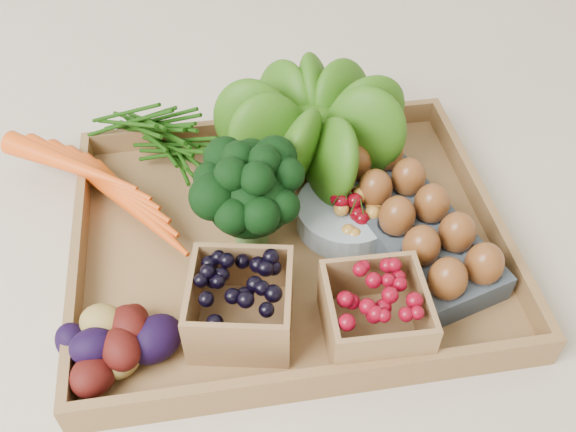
{
  "coord_description": "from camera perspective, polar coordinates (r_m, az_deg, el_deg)",
  "views": [
    {
      "loc": [
        -0.09,
        -0.55,
        0.66
      ],
      "look_at": [
        0.0,
        0.0,
        0.06
      ],
      "focal_mm": 40.0,
      "sensor_mm": 36.0,
      "label": 1
    }
  ],
  "objects": [
    {
      "name": "ground",
      "position": [
        0.86,
        0.0,
        -2.73
      ],
      "size": [
        4.0,
        4.0,
        0.0
      ],
      "primitive_type": "plane",
      "color": "beige",
      "rests_on": "ground"
    },
    {
      "name": "tray",
      "position": [
        0.86,
        0.0,
        -2.41
      ],
      "size": [
        0.55,
        0.45,
        0.01
      ],
      "primitive_type": "cube",
      "color": "olive",
      "rests_on": "ground"
    },
    {
      "name": "carrots",
      "position": [
        0.91,
        -15.0,
        2.3
      ],
      "size": [
        0.23,
        0.17,
        0.06
      ],
      "primitive_type": null,
      "color": "#EE5111",
      "rests_on": "tray"
    },
    {
      "name": "lettuce",
      "position": [
        0.9,
        2.42,
        8.56
      ],
      "size": [
        0.17,
        0.17,
        0.17
      ],
      "primitive_type": "sphere",
      "color": "#26550D",
      "rests_on": "tray"
    },
    {
      "name": "broccoli",
      "position": [
        0.81,
        -3.36,
        0.2
      ],
      "size": [
        0.14,
        0.14,
        0.11
      ],
      "primitive_type": null,
      "color": "black",
      "rests_on": "tray"
    },
    {
      "name": "cherry_bowl",
      "position": [
        0.86,
        5.26,
        0.15
      ],
      "size": [
        0.14,
        0.14,
        0.04
      ],
      "primitive_type": "cylinder",
      "color": "#8C9EA5",
      "rests_on": "tray"
    },
    {
      "name": "egg_carton",
      "position": [
        0.87,
        9.89,
        0.16
      ],
      "size": [
        0.2,
        0.35,
        0.04
      ],
      "primitive_type": "cube",
      "rotation": [
        0.0,
        0.0,
        0.28
      ],
      "color": "#3D454E",
      "rests_on": "tray"
    },
    {
      "name": "potatoes",
      "position": [
        0.74,
        -15.45,
        -10.14
      ],
      "size": [
        0.14,
        0.14,
        0.08
      ],
      "primitive_type": null,
      "color": "#380B08",
      "rests_on": "tray"
    },
    {
      "name": "punnet_blackberry",
      "position": [
        0.74,
        -4.22,
        -7.82
      ],
      "size": [
        0.14,
        0.14,
        0.08
      ],
      "primitive_type": "cube",
      "rotation": [
        0.0,
        0.0,
        -0.2
      ],
      "color": "black",
      "rests_on": "tray"
    },
    {
      "name": "punnet_raspberry",
      "position": [
        0.74,
        7.73,
        -8.65
      ],
      "size": [
        0.12,
        0.12,
        0.08
      ],
      "primitive_type": "cube",
      "rotation": [
        0.0,
        0.0,
        -0.03
      ],
      "color": "maroon",
      "rests_on": "tray"
    }
  ]
}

